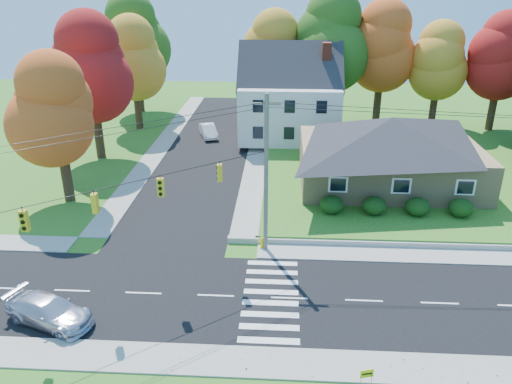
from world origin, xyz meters
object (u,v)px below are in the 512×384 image
white_car (208,131)px  fire_hydrant (262,243)px  ranch_house (390,149)px  silver_sedan (49,311)px

white_car → fire_hydrant: size_ratio=5.10×
ranch_house → white_car: size_ratio=3.55×
ranch_house → silver_sedan: size_ratio=3.09×
white_car → ranch_house: bearing=-56.8°
silver_sedan → fire_hydrant: silver_sedan is taller
white_car → fire_hydrant: 24.71m
white_car → fire_hydrant: white_car is taller
ranch_house → silver_sedan: (-19.96, -18.73, -2.56)m
silver_sedan → fire_hydrant: (10.25, 8.07, -0.32)m
ranch_house → fire_hydrant: bearing=-132.3°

